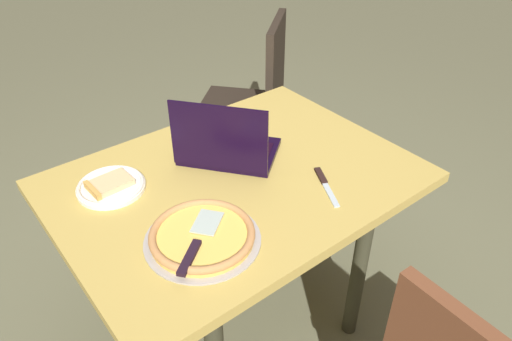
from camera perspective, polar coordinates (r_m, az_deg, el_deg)
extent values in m
plane|color=#65654A|center=(2.10, -1.94, -17.02)|extent=(12.00, 12.00, 0.00)
cube|color=tan|center=(1.60, -2.44, -1.29)|extent=(1.15, 0.85, 0.04)
cylinder|color=#353424|center=(2.17, -0.43, -1.98)|extent=(0.06, 0.06, 0.69)
cylinder|color=#353424|center=(1.94, -15.53, -8.97)|extent=(0.06, 0.06, 0.69)
cylinder|color=#353424|center=(1.84, 12.09, -11.36)|extent=(0.06, 0.06, 0.69)
cube|color=black|center=(1.70, -3.08, 2.28)|extent=(0.38, 0.39, 0.02)
cube|color=black|center=(1.69, -3.09, 2.58)|extent=(0.29, 0.31, 0.00)
cube|color=black|center=(1.54, -4.44, 3.84)|extent=(0.21, 0.26, 0.23)
cube|color=silver|center=(1.54, -4.42, 3.88)|extent=(0.18, 0.23, 0.20)
cylinder|color=white|center=(1.60, -16.76, -1.93)|extent=(0.22, 0.22, 0.01)
torus|color=silver|center=(1.59, -16.82, -1.64)|extent=(0.21, 0.21, 0.01)
cube|color=#E0B57E|center=(1.59, -16.87, -1.44)|extent=(0.13, 0.10, 0.02)
cube|color=gold|center=(1.57, -18.79, -2.29)|extent=(0.02, 0.10, 0.03)
cylinder|color=#A39F9E|center=(1.36, -6.34, -8.19)|extent=(0.33, 0.33, 0.01)
cylinder|color=#ECBB51|center=(1.35, -6.37, -7.78)|extent=(0.29, 0.29, 0.02)
torus|color=#BD824C|center=(1.34, -6.40, -7.46)|extent=(0.29, 0.29, 0.02)
cube|color=#A9BAB4|center=(1.37, -5.79, -6.11)|extent=(0.12, 0.12, 0.00)
cube|color=black|center=(1.27, -7.90, -10.17)|extent=(0.11, 0.10, 0.01)
cube|color=silver|center=(1.54, 8.65, -2.50)|extent=(0.09, 0.15, 0.00)
cube|color=black|center=(1.60, 7.69, -0.62)|extent=(0.06, 0.08, 0.01)
cube|color=black|center=(2.59, -2.01, 7.32)|extent=(0.59, 0.59, 0.04)
cube|color=black|center=(2.45, 2.35, 12.14)|extent=(0.32, 0.29, 0.46)
cylinder|color=black|center=(2.91, -4.78, 5.28)|extent=(0.03, 0.03, 0.43)
cylinder|color=black|center=(2.60, -6.89, 1.16)|extent=(0.03, 0.03, 0.43)
cylinder|color=black|center=(2.84, 2.66, 4.58)|extent=(0.03, 0.03, 0.43)
cylinder|color=black|center=(2.52, 1.38, 0.27)|extent=(0.03, 0.03, 0.43)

